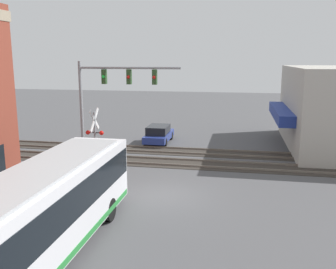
# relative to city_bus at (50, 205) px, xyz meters

# --- Properties ---
(ground_plane) EXTENTS (120.00, 120.00, 0.00)m
(ground_plane) POSITION_rel_city_bus_xyz_m (6.28, -2.80, -1.78)
(ground_plane) COLOR #4C4C4F
(city_bus) EXTENTS (10.17, 2.59, 3.24)m
(city_bus) POSITION_rel_city_bus_xyz_m (0.00, 0.00, 0.00)
(city_bus) COLOR silver
(city_bus) RESTS_ON ground
(traffic_signal_gantry) EXTENTS (0.42, 6.52, 6.69)m
(traffic_signal_gantry) POSITION_rel_city_bus_xyz_m (10.87, 1.52, 3.14)
(traffic_signal_gantry) COLOR gray
(traffic_signal_gantry) RESTS_ON ground
(crossing_signal) EXTENTS (1.41, 1.18, 3.81)m
(crossing_signal) POSITION_rel_city_bus_xyz_m (10.26, 2.37, 0.51)
(crossing_signal) COLOR gray
(crossing_signal) RESTS_ON ground
(rail_track_near) EXTENTS (2.60, 60.00, 0.15)m
(rail_track_near) POSITION_rel_city_bus_xyz_m (12.28, -2.80, -1.76)
(rail_track_near) COLOR #332D28
(rail_track_near) RESTS_ON ground
(rail_track_far) EXTENTS (2.60, 60.00, 0.15)m
(rail_track_far) POSITION_rel_city_bus_xyz_m (15.48, -2.80, -1.76)
(rail_track_far) COLOR #332D28
(rail_track_far) RESTS_ON ground
(parked_car_blue) EXTENTS (4.29, 1.82, 1.44)m
(parked_car_blue) POSITION_rel_city_bus_xyz_m (18.19, -0.00, -1.12)
(parked_car_blue) COLOR navy
(parked_car_blue) RESTS_ON ground
(pedestrian_at_crossing) EXTENTS (0.34, 0.34, 1.82)m
(pedestrian_at_crossing) POSITION_rel_city_bus_xyz_m (10.86, 1.79, -0.85)
(pedestrian_at_crossing) COLOR #473828
(pedestrian_at_crossing) RESTS_ON ground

